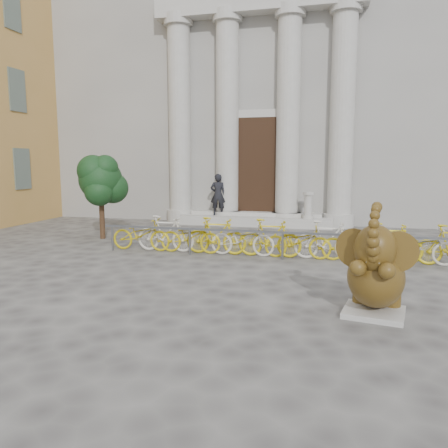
% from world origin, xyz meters
% --- Properties ---
extents(ground, '(80.00, 80.00, 0.00)m').
position_xyz_m(ground, '(0.00, 0.00, 0.00)').
color(ground, '#474442').
rests_on(ground, ground).
extents(classical_building, '(22.00, 10.70, 12.00)m').
position_xyz_m(classical_building, '(0.00, 14.93, 5.98)').
color(classical_building, gray).
rests_on(classical_building, ground).
extents(entrance_steps, '(6.00, 1.20, 0.36)m').
position_xyz_m(entrance_steps, '(0.00, 9.40, 0.18)').
color(entrance_steps, '#A8A59E').
rests_on(entrance_steps, ground).
extents(elephant_statue, '(1.23, 1.45, 1.87)m').
position_xyz_m(elephant_statue, '(3.66, -0.22, 0.68)').
color(elephant_statue, '#A8A59E').
rests_on(elephant_statue, ground).
extents(bike_rack, '(9.93, 0.53, 1.00)m').
position_xyz_m(bike_rack, '(1.75, 3.79, 0.50)').
color(bike_rack, slate).
rests_on(bike_rack, ground).
extents(tree, '(1.55, 1.41, 2.69)m').
position_xyz_m(tree, '(-4.23, 5.20, 1.88)').
color(tree, '#332114').
rests_on(tree, ground).
extents(pedestrian, '(0.67, 0.51, 1.65)m').
position_xyz_m(pedestrian, '(-1.46, 9.29, 1.19)').
color(pedestrian, black).
rests_on(pedestrian, entrance_steps).
extents(balustrade_post, '(0.41, 0.41, 1.00)m').
position_xyz_m(balustrade_post, '(2.08, 9.10, 0.82)').
color(balustrade_post, '#A8A59E').
rests_on(balustrade_post, entrance_steps).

